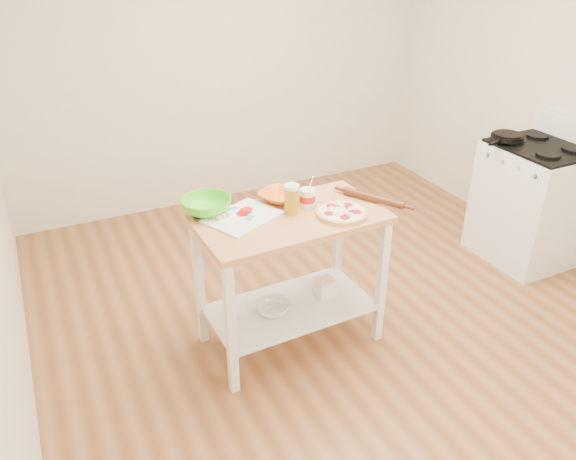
# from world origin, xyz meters

# --- Properties ---
(room_shell) EXTENTS (4.04, 4.54, 2.74)m
(room_shell) POSITION_xyz_m (0.00, 0.00, 1.35)
(room_shell) COLOR #975E37
(room_shell) RESTS_ON ground
(prep_island) EXTENTS (1.11, 0.63, 0.90)m
(prep_island) POSITION_xyz_m (-0.45, -0.03, 0.64)
(prep_island) COLOR tan
(prep_island) RESTS_ON ground
(gas_stove) EXTENTS (0.60, 0.70, 1.11)m
(gas_stove) POSITION_xyz_m (1.69, 0.10, 0.47)
(gas_stove) COLOR white
(gas_stove) RESTS_ON ground
(skillet) EXTENTS (0.36, 0.24, 0.03)m
(skillet) POSITION_xyz_m (1.52, 0.30, 0.98)
(skillet) COLOR black
(skillet) RESTS_ON gas_stove
(pizza) EXTENTS (0.30, 0.30, 0.05)m
(pizza) POSITION_xyz_m (-0.18, -0.15, 0.92)
(pizza) COLOR #E6B462
(pizza) RESTS_ON prep_island
(cutting_board) EXTENTS (0.49, 0.44, 0.04)m
(cutting_board) POSITION_xyz_m (-0.71, 0.07, 0.91)
(cutting_board) COLOR white
(cutting_board) RESTS_ON prep_island
(spatula) EXTENTS (0.11, 0.14, 0.01)m
(spatula) POSITION_xyz_m (-0.66, 0.07, 0.92)
(spatula) COLOR #3BC2BE
(spatula) RESTS_ON cutting_board
(knife) EXTENTS (0.27, 0.05, 0.01)m
(knife) POSITION_xyz_m (-0.88, 0.17, 0.92)
(knife) COLOR silver
(knife) RESTS_ON cutting_board
(orange_bowl) EXTENTS (0.32, 0.32, 0.06)m
(orange_bowl) POSITION_xyz_m (-0.42, 0.19, 0.93)
(orange_bowl) COLOR orange
(orange_bowl) RESTS_ON prep_island
(green_bowl) EXTENTS (0.36, 0.36, 0.09)m
(green_bowl) POSITION_xyz_m (-0.87, 0.22, 0.95)
(green_bowl) COLOR #4DE124
(green_bowl) RESTS_ON prep_island
(beer_pint) EXTENTS (0.09, 0.09, 0.18)m
(beer_pint) POSITION_xyz_m (-0.43, 0.00, 0.99)
(beer_pint) COLOR #AC8317
(beer_pint) RESTS_ON prep_island
(yogurt_tub) EXTENTS (0.09, 0.09, 0.20)m
(yogurt_tub) POSITION_xyz_m (-0.31, 0.04, 0.96)
(yogurt_tub) COLOR white
(yogurt_tub) RESTS_ON prep_island
(rolling_pin) EXTENTS (0.24, 0.37, 0.05)m
(rolling_pin) POSITION_xyz_m (0.08, -0.08, 0.92)
(rolling_pin) COLOR #5B2714
(rolling_pin) RESTS_ON prep_island
(shelf_glass_bowl) EXTENTS (0.25, 0.25, 0.07)m
(shelf_glass_bowl) POSITION_xyz_m (-0.58, -0.04, 0.29)
(shelf_glass_bowl) COLOR silver
(shelf_glass_bowl) RESTS_ON prep_island
(shelf_bin) EXTENTS (0.12, 0.12, 0.12)m
(shelf_bin) POSITION_xyz_m (-0.20, -0.01, 0.32)
(shelf_bin) COLOR white
(shelf_bin) RESTS_ON prep_island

